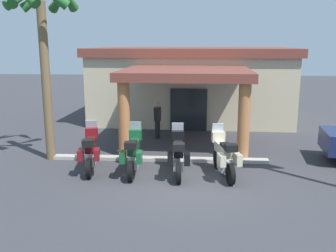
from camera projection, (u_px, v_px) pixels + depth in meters
The scene contains 9 objects.
ground_plane at pixel (185, 185), 11.79m from camera, with size 80.00×80.00×0.00m, color #38383D.
motel_building at pixel (191, 83), 21.67m from camera, with size 11.19×12.21×4.02m.
motorcycle_maroon at pixel (90, 151), 12.93m from camera, with size 0.87×2.20×1.61m.
motorcycle_green at pixel (133, 153), 12.66m from camera, with size 0.72×2.21×1.61m.
motorcycle_black at pixel (178, 155), 12.49m from camera, with size 0.73×2.21×1.61m.
motorcycle_cream at pixel (224, 156), 12.39m from camera, with size 0.91×2.19×1.61m.
pedestrian at pixel (157, 118), 17.25m from camera, with size 0.32×0.48×1.68m.
palm_tree_roadside at pixel (41, 18), 13.31m from camera, with size 2.71×2.71×6.71m.
curb_strip at pixel (160, 159), 14.19m from camera, with size 8.01×0.36×0.12m, color #ADA89E.
Camera 1 is at (0.24, -11.13, 4.33)m, focal length 40.67 mm.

